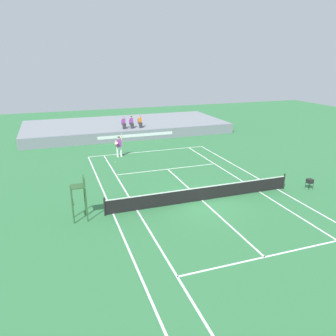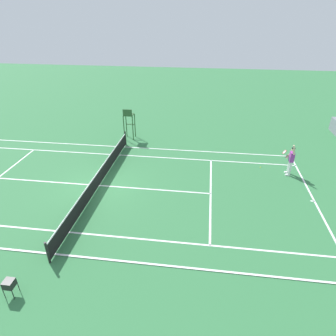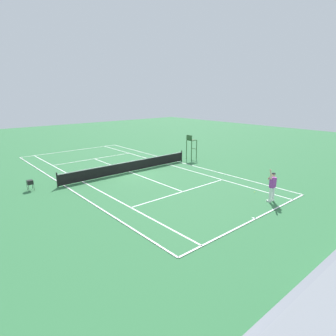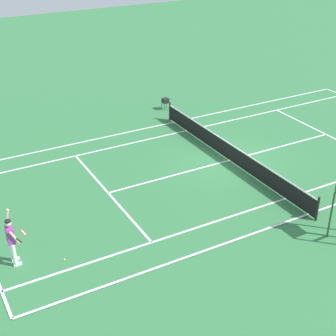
% 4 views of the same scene
% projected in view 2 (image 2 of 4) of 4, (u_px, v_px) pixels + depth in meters
% --- Properties ---
extents(ground_plane, '(80.00, 80.00, 0.00)m').
position_uv_depth(ground_plane, '(100.00, 186.00, 17.10)').
color(ground_plane, '#337542').
extents(court, '(11.08, 23.88, 0.03)m').
position_uv_depth(court, '(99.00, 186.00, 17.10)').
color(court, '#337542').
rests_on(court, ground).
extents(net, '(11.98, 0.10, 1.07)m').
position_uv_depth(net, '(99.00, 178.00, 16.85)').
color(net, black).
rests_on(net, ground).
extents(tennis_player, '(0.77, 0.62, 2.08)m').
position_uv_depth(tennis_player, '(291.00, 160.00, 17.82)').
color(tennis_player, white).
rests_on(tennis_player, ground).
extents(tennis_ball, '(0.07, 0.07, 0.07)m').
position_uv_depth(tennis_ball, '(261.00, 167.00, 19.04)').
color(tennis_ball, '#D1E533').
rests_on(tennis_ball, ground).
extents(umpire_chair, '(0.77, 0.77, 2.44)m').
position_uv_depth(umpire_chair, '(129.00, 120.00, 22.65)').
color(umpire_chair, '#2D562D').
rests_on(umpire_chair, ground).
extents(ball_hopper, '(0.36, 0.36, 0.70)m').
position_uv_depth(ball_hopper, '(9.00, 283.00, 10.31)').
color(ball_hopper, black).
rests_on(ball_hopper, ground).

